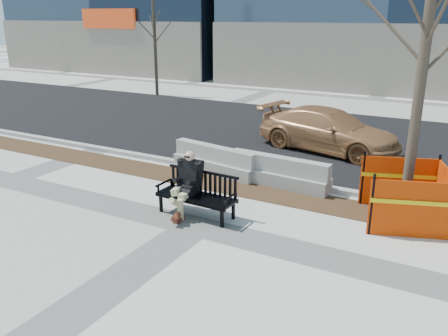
{
  "coord_description": "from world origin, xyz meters",
  "views": [
    {
      "loc": [
        5.07,
        -7.93,
        4.45
      ],
      "look_at": [
        0.11,
        1.11,
        1.05
      ],
      "focal_mm": 37.33,
      "sensor_mm": 36.0,
      "label": 1
    }
  ],
  "objects_px": {
    "sedan": "(327,150)",
    "jersey_barrier_right": "(278,185)",
    "tree_fence": "(402,220)",
    "jersey_barrier_left": "(215,172)",
    "seated_man": "(189,212)",
    "bench": "(197,215)"
  },
  "relations": [
    {
      "from": "seated_man",
      "to": "sedan",
      "type": "bearing_deg",
      "value": 80.96
    },
    {
      "from": "jersey_barrier_left",
      "to": "sedan",
      "type": "bearing_deg",
      "value": 70.24
    },
    {
      "from": "seated_man",
      "to": "jersey_barrier_left",
      "type": "height_order",
      "value": "seated_man"
    },
    {
      "from": "tree_fence",
      "to": "seated_man",
      "type": "bearing_deg",
      "value": -156.71
    },
    {
      "from": "tree_fence",
      "to": "jersey_barrier_left",
      "type": "relative_size",
      "value": 2.38
    },
    {
      "from": "bench",
      "to": "jersey_barrier_right",
      "type": "height_order",
      "value": "bench"
    },
    {
      "from": "jersey_barrier_right",
      "to": "bench",
      "type": "bearing_deg",
      "value": -104.07
    },
    {
      "from": "sedan",
      "to": "jersey_barrier_right",
      "type": "relative_size",
      "value": 1.71
    },
    {
      "from": "tree_fence",
      "to": "jersey_barrier_right",
      "type": "xyz_separation_m",
      "value": [
        -3.37,
        0.77,
        0.0
      ]
    },
    {
      "from": "seated_man",
      "to": "jersey_barrier_right",
      "type": "bearing_deg",
      "value": 68.97
    },
    {
      "from": "bench",
      "to": "seated_man",
      "type": "bearing_deg",
      "value": 168.77
    },
    {
      "from": "tree_fence",
      "to": "jersey_barrier_right",
      "type": "distance_m",
      "value": 3.46
    },
    {
      "from": "bench",
      "to": "jersey_barrier_right",
      "type": "xyz_separation_m",
      "value": [
        0.89,
        2.78,
        0.0
      ]
    },
    {
      "from": "tree_fence",
      "to": "sedan",
      "type": "distance_m",
      "value": 5.79
    },
    {
      "from": "bench",
      "to": "jersey_barrier_left",
      "type": "relative_size",
      "value": 0.68
    },
    {
      "from": "seated_man",
      "to": "jersey_barrier_left",
      "type": "distance_m",
      "value": 2.99
    },
    {
      "from": "tree_fence",
      "to": "sedan",
      "type": "relative_size",
      "value": 1.37
    },
    {
      "from": "tree_fence",
      "to": "jersey_barrier_right",
      "type": "height_order",
      "value": "tree_fence"
    },
    {
      "from": "jersey_barrier_left",
      "to": "jersey_barrier_right",
      "type": "xyz_separation_m",
      "value": [
        2.07,
        -0.12,
        0.0
      ]
    },
    {
      "from": "sedan",
      "to": "jersey_barrier_left",
      "type": "bearing_deg",
      "value": 162.38
    },
    {
      "from": "seated_man",
      "to": "jersey_barrier_left",
      "type": "relative_size",
      "value": 0.52
    },
    {
      "from": "bench",
      "to": "jersey_barrier_left",
      "type": "xyz_separation_m",
      "value": [
        -1.17,
        2.91,
        0.0
      ]
    }
  ]
}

